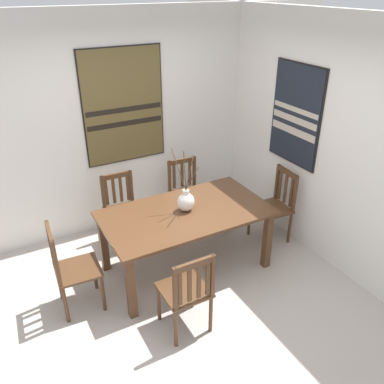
{
  "coord_description": "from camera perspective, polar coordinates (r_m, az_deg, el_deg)",
  "views": [
    {
      "loc": [
        -1.42,
        -2.77,
        2.94
      ],
      "look_at": [
        0.4,
        0.53,
        0.94
      ],
      "focal_mm": 37.53,
      "sensor_mm": 36.0,
      "label": 1
    }
  ],
  "objects": [
    {
      "name": "dining_table",
      "position": [
        4.35,
        -0.9,
        -3.95
      ],
      "size": [
        1.79,
        0.99,
        0.74
      ],
      "color": "#51331E",
      "rests_on": "ground_plane"
    },
    {
      "name": "painting_on_back_wall",
      "position": [
        5.02,
        -9.71,
        11.87
      ],
      "size": [
        1.02,
        0.05,
        1.39
      ],
      "color": "black"
    },
    {
      "name": "wall_side",
      "position": [
        4.58,
        19.73,
        5.99
      ],
      "size": [
        0.12,
        6.4,
        2.7
      ],
      "primitive_type": "cube",
      "color": "silver",
      "rests_on": "ground_plane"
    },
    {
      "name": "chair_2",
      "position": [
        4.1,
        -16.79,
        -10.28
      ],
      "size": [
        0.45,
        0.45,
        0.95
      ],
      "color": "#4C301C",
      "rests_on": "ground_plane"
    },
    {
      "name": "ground_plane",
      "position": [
        4.29,
        -1.26,
        -15.51
      ],
      "size": [
        6.4,
        6.4,
        0.03
      ],
      "primitive_type": "cube",
      "color": "#B2A89E"
    },
    {
      "name": "chair_0",
      "position": [
        5.06,
        11.7,
        -1.83
      ],
      "size": [
        0.45,
        0.45,
        0.92
      ],
      "color": "#4C301C",
      "rests_on": "ground_plane"
    },
    {
      "name": "chair_1",
      "position": [
        4.98,
        -9.93,
        -2.26
      ],
      "size": [
        0.43,
        0.43,
        0.88
      ],
      "color": "#4C301C",
      "rests_on": "ground_plane"
    },
    {
      "name": "centerpiece_vase",
      "position": [
        4.26,
        -0.87,
        -1.3
      ],
      "size": [
        0.21,
        0.3,
        0.71
      ],
      "color": "silver",
      "rests_on": "dining_table"
    },
    {
      "name": "wall_back",
      "position": [
        5.1,
        -11.33,
        9.27
      ],
      "size": [
        6.4,
        0.12,
        2.7
      ],
      "primitive_type": "cube",
      "color": "silver",
      "rests_on": "ground_plane"
    },
    {
      "name": "chair_4",
      "position": [
        3.7,
        -0.71,
        -13.89
      ],
      "size": [
        0.42,
        0.42,
        0.89
      ],
      "color": "#4C301C",
      "rests_on": "ground_plane"
    },
    {
      "name": "painting_on_side_wall",
      "position": [
        4.85,
        14.59,
        10.55
      ],
      "size": [
        0.05,
        0.78,
        1.16
      ],
      "color": "black"
    },
    {
      "name": "chair_3",
      "position": [
        5.29,
        -0.79,
        0.02
      ],
      "size": [
        0.44,
        0.44,
        0.88
      ],
      "color": "#4C301C",
      "rests_on": "ground_plane"
    }
  ]
}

